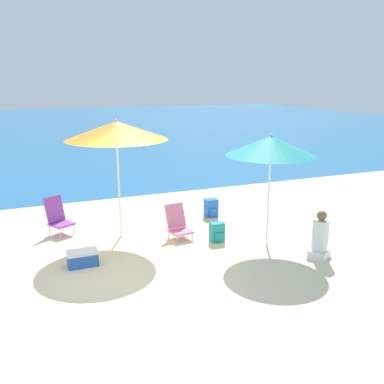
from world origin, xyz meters
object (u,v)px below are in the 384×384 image
at_px(beach_umbrella_orange, 116,131).
at_px(cooler_box, 83,258).
at_px(beach_umbrella_teal, 271,146).
at_px(backpack_teal, 217,232).
at_px(backpack_blue, 211,208).
at_px(beach_chair_purple, 58,216).
at_px(person_seated_near, 320,239).
at_px(beach_chair_pink, 178,223).

height_order(beach_umbrella_orange, cooler_box, beach_umbrella_orange).
distance_m(beach_umbrella_teal, backpack_teal, 2.00).
bearing_deg(backpack_blue, beach_umbrella_teal, -82.67).
relative_size(beach_umbrella_orange, beach_chair_purple, 3.09).
relative_size(beach_umbrella_orange, backpack_teal, 6.20).
bearing_deg(backpack_teal, beach_umbrella_orange, 149.80).
height_order(beach_umbrella_orange, person_seated_near, beach_umbrella_orange).
bearing_deg(beach_umbrella_teal, beach_umbrella_orange, 149.27).
relative_size(beach_chair_purple, person_seated_near, 0.87).
xyz_separation_m(beach_chair_pink, person_seated_near, (1.99, -1.95, 0.06)).
bearing_deg(person_seated_near, beach_umbrella_teal, 175.78).
relative_size(beach_umbrella_orange, beach_umbrella_teal, 1.10).
relative_size(person_seated_near, cooler_box, 1.70).
xyz_separation_m(beach_umbrella_orange, backpack_blue, (2.27, 0.51, -1.96)).
relative_size(backpack_teal, backpack_blue, 0.92).
height_order(backpack_teal, cooler_box, backpack_teal).
bearing_deg(person_seated_near, beach_chair_pink, -167.71).
bearing_deg(backpack_blue, beach_chair_pink, -140.67).
xyz_separation_m(beach_chair_purple, cooler_box, (0.22, -1.85, -0.24)).
xyz_separation_m(beach_umbrella_orange, person_seated_near, (3.05, -2.44, -1.80)).
bearing_deg(beach_chair_pink, beach_umbrella_orange, 146.99).
xyz_separation_m(beach_umbrella_teal, beach_chair_pink, (-1.47, 1.02, -1.63)).
height_order(beach_chair_pink, backpack_blue, beach_chair_pink).
height_order(backpack_teal, backpack_blue, backpack_blue).
xyz_separation_m(beach_umbrella_orange, beach_chair_purple, (-1.16, 0.70, -1.80)).
relative_size(beach_umbrella_teal, backpack_blue, 5.15).
height_order(beach_chair_purple, beach_chair_pink, beach_chair_purple).
bearing_deg(cooler_box, backpack_blue, 27.29).
bearing_deg(beach_umbrella_orange, backpack_blue, 12.61).
bearing_deg(backpack_blue, backpack_teal, -110.71).
bearing_deg(beach_chair_purple, beach_umbrella_teal, -59.34).
height_order(beach_umbrella_teal, beach_chair_pink, beach_umbrella_teal).
bearing_deg(cooler_box, person_seated_near, -17.88).
bearing_deg(cooler_box, beach_chair_purple, 96.76).
height_order(beach_chair_purple, person_seated_near, person_seated_near).
distance_m(backpack_teal, cooler_box, 2.65).
height_order(beach_umbrella_teal, backpack_blue, beach_umbrella_teal).
bearing_deg(person_seated_near, backpack_teal, -170.27).
relative_size(beach_chair_purple, cooler_box, 1.48).
distance_m(beach_chair_pink, person_seated_near, 2.79).
distance_m(beach_chair_purple, beach_chair_pink, 2.52).
bearing_deg(person_seated_near, cooler_box, -141.05).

